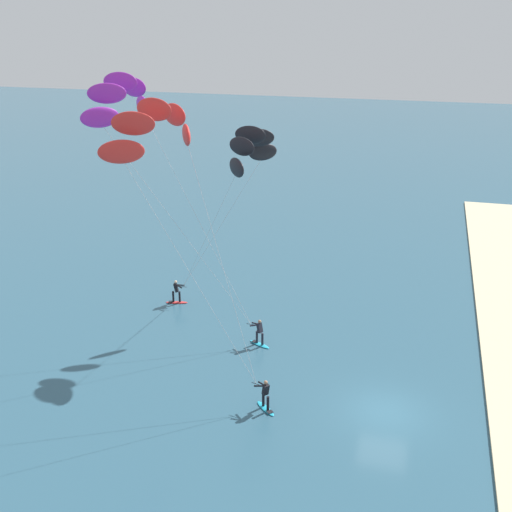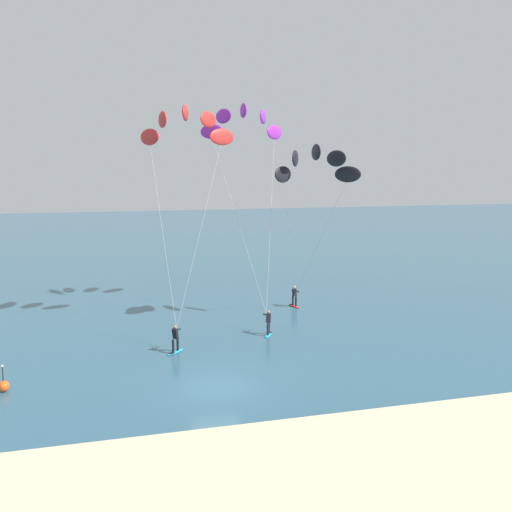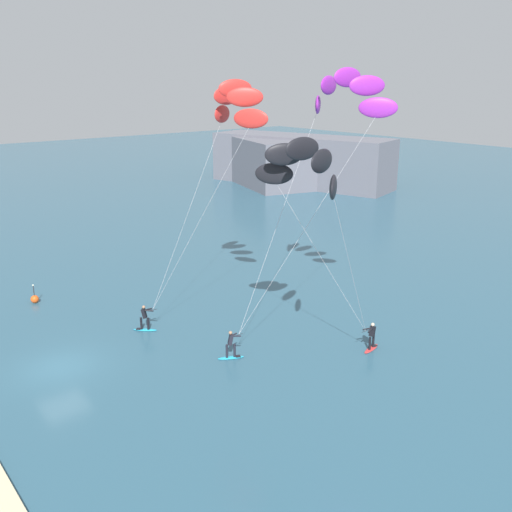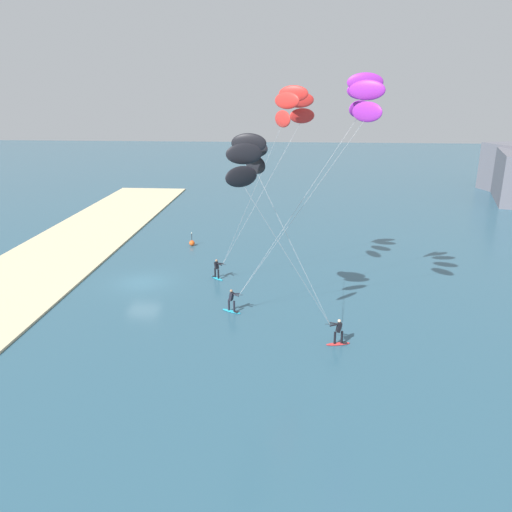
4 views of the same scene
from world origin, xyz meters
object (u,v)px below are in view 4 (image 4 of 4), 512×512
at_px(kitesurfer_mid_water, 252,164).
at_px(marker_buoy, 192,243).
at_px(kitesurfer_nearshore, 290,112).
at_px(kitesurfer_far_out, 359,105).

height_order(kitesurfer_mid_water, marker_buoy, kitesurfer_mid_water).
distance_m(kitesurfer_nearshore, kitesurfer_far_out, 6.57).
xyz_separation_m(kitesurfer_nearshore, kitesurfer_mid_water, (8.50, -1.97, -2.47)).
relative_size(kitesurfer_nearshore, marker_buoy, 10.94).
distance_m(kitesurfer_nearshore, marker_buoy, 19.37).
bearing_deg(kitesurfer_mid_water, kitesurfer_nearshore, 166.96).
height_order(kitesurfer_far_out, marker_buoy, kitesurfer_far_out).
bearing_deg(kitesurfer_far_out, marker_buoy, -138.80).
relative_size(kitesurfer_mid_water, kitesurfer_far_out, 0.79).
bearing_deg(marker_buoy, kitesurfer_far_out, 41.20).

